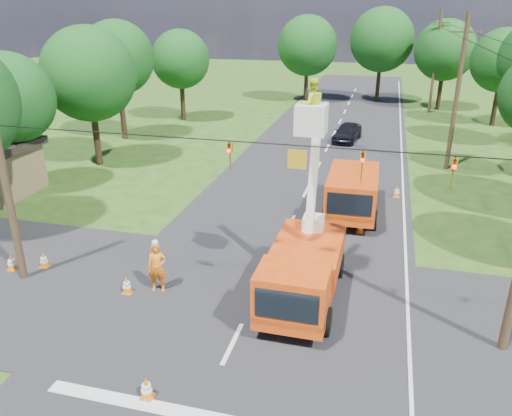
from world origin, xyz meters
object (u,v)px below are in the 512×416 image
(second_truck, at_px, (352,191))
(pole_left, at_px, (3,173))
(traffic_cone_2, at_px, (288,234))
(traffic_cone_4, at_px, (127,285))
(pole_right_far, at_px, (435,62))
(tree_far_a, at_px, (307,46))
(traffic_cone_6, at_px, (11,263))
(tree_left_f, at_px, (180,59))
(distant_car, at_px, (347,132))
(traffic_cone_5, at_px, (44,260))
(tree_left_c, at_px, (8,99))
(tree_right_e, at_px, (503,61))
(tree_far_c, at_px, (445,50))
(traffic_cone_7, at_px, (397,192))
(tree_left_e, at_px, (117,58))
(traffic_cone_3, at_px, (361,226))
(pole_right_mid, at_px, (457,93))
(bucket_truck, at_px, (303,260))
(traffic_cone_0, at_px, (146,388))
(tree_far_b, at_px, (382,40))
(tree_left_d, at_px, (89,74))
(ground_worker, at_px, (157,267))

(second_truck, distance_m, pole_left, 16.34)
(second_truck, xyz_separation_m, traffic_cone_2, (-2.62, -4.12, -0.93))
(pole_left, bearing_deg, traffic_cone_4, -0.06)
(pole_right_far, relative_size, tree_far_a, 1.05)
(traffic_cone_6, distance_m, tree_left_f, 30.36)
(tree_left_f, bearing_deg, pole_right_far, 23.23)
(distant_car, bearing_deg, tree_left_f, 174.15)
(traffic_cone_5, relative_size, tree_far_a, 0.07)
(tree_left_c, relative_size, tree_left_f, 0.96)
(tree_right_e, relative_size, tree_far_c, 0.94)
(traffic_cone_5, height_order, traffic_cone_6, same)
(pole_left, height_order, tree_far_c, tree_far_c)
(pole_right_far, xyz_separation_m, tree_left_f, (-23.30, -10.00, 0.58))
(traffic_cone_7, xyz_separation_m, tree_left_e, (-21.99, 8.64, 6.13))
(second_truck, xyz_separation_m, traffic_cone_3, (0.65, -2.34, -0.93))
(tree_left_f, bearing_deg, pole_right_mid, -23.23)
(bucket_truck, height_order, traffic_cone_3, bucket_truck)
(traffic_cone_0, height_order, traffic_cone_7, same)
(tree_left_c, height_order, tree_far_b, tree_far_b)
(pole_left, distance_m, tree_far_c, 46.12)
(second_truck, height_order, traffic_cone_2, second_truck)
(traffic_cone_0, bearing_deg, pole_right_mid, 67.88)
(pole_left, relative_size, tree_far_b, 0.87)
(bucket_truck, distance_m, traffic_cone_7, 12.70)
(traffic_cone_4, bearing_deg, tree_left_e, 118.50)
(tree_left_f, bearing_deg, tree_left_e, -104.04)
(traffic_cone_5, xyz_separation_m, pole_left, (-0.27, -0.97, 4.14))
(traffic_cone_7, relative_size, tree_left_e, 0.08)
(bucket_truck, xyz_separation_m, traffic_cone_4, (-6.60, -1.22, -1.35))
(tree_left_c, xyz_separation_m, tree_far_c, (26.00, 33.00, 0.62))
(distant_car, height_order, tree_left_f, tree_left_f)
(tree_right_e, bearing_deg, pole_right_far, 136.67)
(tree_left_d, bearing_deg, traffic_cone_4, -55.93)
(ground_worker, distance_m, traffic_cone_0, 5.84)
(traffic_cone_5, bearing_deg, tree_left_f, 100.86)
(traffic_cone_0, relative_size, traffic_cone_3, 1.00)
(second_truck, xyz_separation_m, traffic_cone_6, (-13.24, -9.79, -0.93))
(ground_worker, distance_m, pole_right_mid, 23.41)
(tree_left_f, bearing_deg, second_truck, -48.28)
(traffic_cone_5, height_order, pole_left, pole_left)
(traffic_cone_6, xyz_separation_m, pole_left, (0.90, -0.43, 4.14))
(pole_right_mid, bearing_deg, traffic_cone_6, -134.01)
(ground_worker, xyz_separation_m, tree_far_a, (-1.23, 42.51, 5.17))
(pole_left, bearing_deg, traffic_cone_3, 31.25)
(traffic_cone_6, bearing_deg, distant_car, 65.32)
(second_truck, relative_size, pole_right_far, 0.67)
(traffic_cone_3, xyz_separation_m, pole_right_mid, (5.02, 12.12, 4.75))
(traffic_cone_6, height_order, tree_left_c, tree_left_c)
(traffic_cone_7, bearing_deg, tree_left_d, 175.37)
(tree_left_f, bearing_deg, traffic_cone_2, -57.86)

